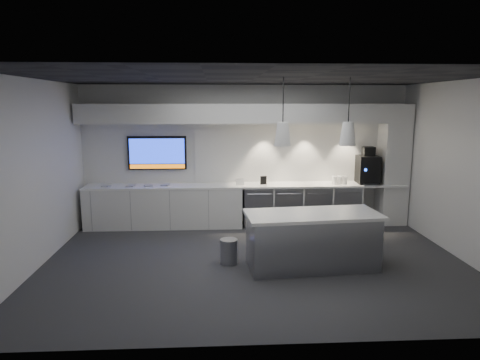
{
  "coord_description": "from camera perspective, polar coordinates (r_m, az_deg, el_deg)",
  "views": [
    {
      "loc": [
        -0.62,
        -6.78,
        2.62
      ],
      "look_at": [
        -0.19,
        1.1,
        1.19
      ],
      "focal_mm": 32.0,
      "sensor_mm": 36.0,
      "label": 1
    }
  ],
  "objects": [
    {
      "name": "wall_tv",
      "position": [
        9.37,
        -10.98,
        3.57
      ],
      "size": [
        1.25,
        0.07,
        0.72
      ],
      "color": "black",
      "rests_on": "wall_back"
    },
    {
      "name": "coffee_machine",
      "position": [
        9.65,
        16.66,
        1.51
      ],
      "size": [
        0.47,
        0.63,
        0.79
      ],
      "rotation": [
        0.0,
        0.0,
        -0.07
      ],
      "color": "black",
      "rests_on": "back_counter"
    },
    {
      "name": "left_base_cabinets",
      "position": [
        9.28,
        -10.05,
        -3.55
      ],
      "size": [
        3.3,
        0.63,
        0.86
      ],
      "primitive_type": "cube",
      "color": "silver",
      "rests_on": "floor"
    },
    {
      "name": "wall_back",
      "position": [
        9.36,
        0.69,
        3.38
      ],
      "size": [
        7.0,
        0.0,
        7.0
      ],
      "primitive_type": "plane",
      "rotation": [
        1.57,
        0.0,
        0.0
      ],
      "color": "silver",
      "rests_on": "floor"
    },
    {
      "name": "cup_cluster",
      "position": [
        9.44,
        13.13,
        -0.01
      ],
      "size": [
        0.3,
        0.19,
        0.16
      ],
      "primitive_type": null,
      "color": "white",
      "rests_on": "back_counter"
    },
    {
      "name": "wall_right",
      "position": [
        8.01,
        27.87,
        1.02
      ],
      "size": [
        0.0,
        7.0,
        7.0
      ],
      "primitive_type": "plane",
      "rotation": [
        1.57,
        0.0,
        -1.57
      ],
      "color": "silver",
      "rests_on": "floor"
    },
    {
      "name": "sign_black",
      "position": [
        9.14,
        3.15,
        -0.03
      ],
      "size": [
        0.14,
        0.05,
        0.18
      ],
      "primitive_type": "cube",
      "rotation": [
        0.0,
        0.0,
        0.24
      ],
      "color": "black",
      "rests_on": "back_counter"
    },
    {
      "name": "soffit",
      "position": [
        9.0,
        0.83,
        8.85
      ],
      "size": [
        6.9,
        0.6,
        0.4
      ],
      "primitive_type": "cube",
      "color": "silver",
      "rests_on": "wall_back"
    },
    {
      "name": "tray_d",
      "position": [
        9.14,
        -9.97,
        -0.67
      ],
      "size": [
        0.18,
        0.18,
        0.02
      ],
      "primitive_type": "cube",
      "rotation": [
        0.0,
        0.0,
        -0.13
      ],
      "color": "#959595",
      "rests_on": "back_counter"
    },
    {
      "name": "fridge_unit_a",
      "position": [
        9.26,
        2.36,
        -3.47
      ],
      "size": [
        0.6,
        0.61,
        0.85
      ],
      "primitive_type": "cube",
      "color": "gray",
      "rests_on": "floor"
    },
    {
      "name": "island",
      "position": [
        7.01,
        9.58,
        -7.89
      ],
      "size": [
        2.19,
        1.09,
        0.9
      ],
      "rotation": [
        0.0,
        0.0,
        0.09
      ],
      "color": "gray",
      "rests_on": "floor"
    },
    {
      "name": "tray_b",
      "position": [
        9.2,
        -14.37,
        -0.77
      ],
      "size": [
        0.18,
        0.18,
        0.02
      ],
      "primitive_type": "cube",
      "rotation": [
        0.0,
        0.0,
        -0.16
      ],
      "color": "#959595",
      "rests_on": "back_counter"
    },
    {
      "name": "tray_c",
      "position": [
        9.14,
        -12.13,
        -0.75
      ],
      "size": [
        0.2,
        0.2,
        0.02
      ],
      "primitive_type": "cube",
      "rotation": [
        0.0,
        0.0,
        0.34
      ],
      "color": "#959595",
      "rests_on": "back_counter"
    },
    {
      "name": "column",
      "position": [
        9.84,
        19.75,
        1.94
      ],
      "size": [
        0.55,
        0.55,
        2.6
      ],
      "primitive_type": "cube",
      "color": "silver",
      "rests_on": "floor"
    },
    {
      "name": "wall_front",
      "position": [
        4.46,
        4.97,
        -4.31
      ],
      "size": [
        7.0,
        0.0,
        7.0
      ],
      "primitive_type": "plane",
      "rotation": [
        -1.57,
        0.0,
        0.0
      ],
      "color": "silver",
      "rests_on": "floor"
    },
    {
      "name": "floor",
      "position": [
        7.29,
        1.99,
        -10.81
      ],
      "size": [
        7.0,
        7.0,
        0.0
      ],
      "primitive_type": "plane",
      "color": "#323235",
      "rests_on": "ground"
    },
    {
      "name": "ceiling",
      "position": [
        6.82,
        2.15,
        13.44
      ],
      "size": [
        7.0,
        7.0,
        0.0
      ],
      "primitive_type": "plane",
      "rotation": [
        3.14,
        0.0,
        0.0
      ],
      "color": "black",
      "rests_on": "wall_back"
    },
    {
      "name": "tray_a",
      "position": [
        9.33,
        -17.41,
        -0.77
      ],
      "size": [
        0.19,
        0.19,
        0.02
      ],
      "primitive_type": "cube",
      "rotation": [
        0.0,
        0.0,
        -0.19
      ],
      "color": "#959595",
      "rests_on": "back_counter"
    },
    {
      "name": "fridge_unit_c",
      "position": [
        9.46,
        9.99,
        -3.32
      ],
      "size": [
        0.6,
        0.61,
        0.85
      ],
      "primitive_type": "cube",
      "color": "gray",
      "rests_on": "floor"
    },
    {
      "name": "fridge_unit_b",
      "position": [
        9.34,
        6.21,
        -3.41
      ],
      "size": [
        0.6,
        0.61,
        0.85
      ],
      "primitive_type": "cube",
      "color": "gray",
      "rests_on": "floor"
    },
    {
      "name": "pendant_left",
      "position": [
        6.59,
        5.71,
        6.15
      ],
      "size": [
        0.25,
        0.25,
        1.06
      ],
      "color": "silver",
      "rests_on": "ceiling"
    },
    {
      "name": "sign_white",
      "position": [
        9.05,
        -0.0,
        -0.26
      ],
      "size": [
        0.18,
        0.06,
        0.14
      ],
      "primitive_type": "cube",
      "rotation": [
        0.0,
        0.0,
        0.23
      ],
      "color": "white",
      "rests_on": "back_counter"
    },
    {
      "name": "backsplash",
      "position": [
        9.49,
        7.96,
        3.68
      ],
      "size": [
        4.6,
        0.03,
        1.3
      ],
      "primitive_type": "cube",
      "color": "silver",
      "rests_on": "wall_back"
    },
    {
      "name": "back_counter",
      "position": [
        9.14,
        0.82,
        -0.72
      ],
      "size": [
        6.8,
        0.65,
        0.04
      ],
      "primitive_type": "cube",
      "color": "white",
      "rests_on": "left_base_cabinets"
    },
    {
      "name": "pendant_right",
      "position": [
        6.82,
        14.18,
        6.02
      ],
      "size": [
        0.25,
        0.25,
        1.06
      ],
      "color": "silver",
      "rests_on": "ceiling"
    },
    {
      "name": "bin",
      "position": [
        7.15,
        -1.49,
        -9.49
      ],
      "size": [
        0.38,
        0.38,
        0.41
      ],
      "primitive_type": "cylinder",
      "rotation": [
        0.0,
        0.0,
        -0.41
      ],
      "color": "gray",
      "rests_on": "floor"
    },
    {
      "name": "fridge_unit_d",
      "position": [
        9.62,
        13.65,
        -3.23
      ],
      "size": [
        0.6,
        0.61,
        0.85
      ],
      "primitive_type": "cube",
      "color": "gray",
      "rests_on": "floor"
    },
    {
      "name": "wall_left",
      "position": [
        7.45,
        -25.84,
        0.57
      ],
      "size": [
        0.0,
        7.0,
        7.0
      ],
      "primitive_type": "plane",
      "rotation": [
        1.57,
        0.0,
        1.57
      ],
      "color": "silver",
      "rests_on": "floor"
    }
  ]
}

